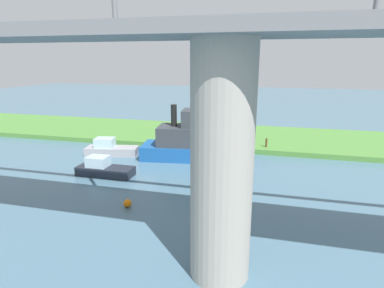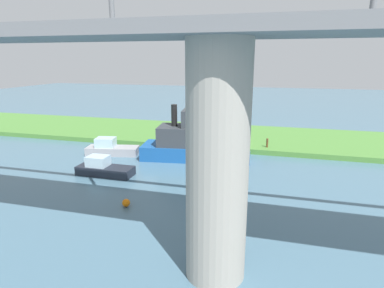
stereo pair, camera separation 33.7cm
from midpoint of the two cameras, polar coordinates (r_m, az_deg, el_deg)
name	(u,v)px [view 1 (the left image)]	position (r m, az deg, el deg)	size (l,w,h in m)	color
ground_plane	(221,152)	(32.32, 4.85, -1.43)	(160.00, 160.00, 0.00)	#476B7F
grassy_bank	(229,136)	(38.00, 6.38, 1.38)	(80.00, 12.00, 0.50)	#4C8438
bridge_pylon	(222,166)	(12.82, 4.55, -3.94)	(2.51, 2.51, 9.78)	#9E998E
bridge_span	(225,22)	(12.22, 5.11, 20.75)	(74.34, 4.30, 3.25)	slate
person_on_bank	(198,135)	(34.28, 0.76, 1.64)	(0.49, 0.49, 1.39)	#2D334C
mooring_post	(266,143)	(32.86, 12.79, 0.23)	(0.20, 0.20, 0.89)	brown
skiff_small	(199,139)	(29.57, 0.93, 0.84)	(10.22, 4.55, 5.05)	#195199
pontoon_yellow	(104,169)	(26.74, -15.77, -4.22)	(4.58, 1.65, 1.52)	#1E232D
houseboat_blue	(110,149)	(32.22, -14.60, -0.83)	(5.21, 2.68, 1.65)	#99999E
marker_buoy	(128,203)	(20.93, -11.84, -10.25)	(0.50, 0.50, 0.50)	orange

